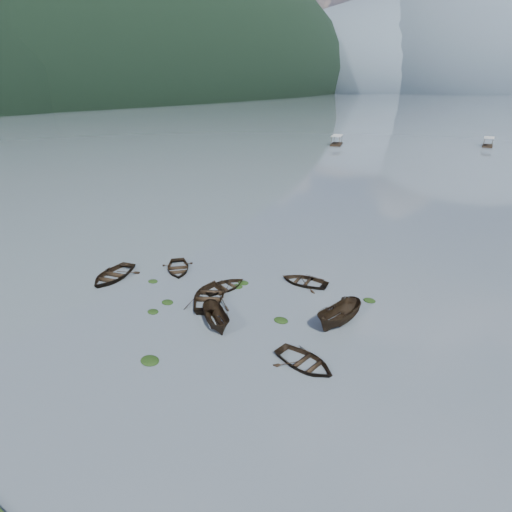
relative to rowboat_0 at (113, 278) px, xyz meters
The scene contains 22 objects.
ground_plane 11.50m from the rowboat_0, 25.89° to the right, with size 2400.00×2400.00×0.00m, color #525D67.
left_ridge_far 529.71m from the rowboat_0, 152.45° to the left, with size 560.00×1400.00×380.00m, color black.
haze_mtn_a 929.15m from the rowboat_0, 105.59° to the left, with size 520.00×520.00×280.00m, color #475666.
haze_mtn_b 896.36m from the rowboat_0, 93.18° to the left, with size 520.00×520.00×340.00m, color #475666.
rowboat_0 is the anchor object (origin of this frame).
rowboat_1 10.11m from the rowboat_0, 22.12° to the left, with size 2.72×3.81×0.79m, color black.
rowboat_2 12.23m from the rowboat_0, ahead, with size 1.46×3.89×1.50m, color black.
rowboat_3 9.63m from the rowboat_0, ahead, with size 3.54×4.95×1.03m, color black.
rowboat_4 19.33m from the rowboat_0, ahead, with size 2.83×3.97×0.82m, color black.
rowboat_5 19.70m from the rowboat_0, 11.39° to the left, with size 1.68×4.47×1.73m, color black.
rowboat_6 5.60m from the rowboat_0, 49.07° to the left, with size 2.95×4.13×0.85m, color black.
rowboat_7 16.61m from the rowboat_0, 29.55° to the left, with size 2.87×4.02×0.83m, color black.
weed_clump_0 7.07m from the rowboat_0, ahead, with size 0.96×0.78×0.21m, color black.
weed_clump_1 7.43m from the rowboat_0, 16.49° to the right, with size 0.90×0.72×0.20m, color black.
weed_clump_2 12.86m from the rowboat_0, 29.18° to the right, with size 1.24×0.99×0.27m, color black.
weed_clump_3 11.04m from the rowboat_0, 24.30° to the left, with size 0.96×0.81×0.21m, color black.
weed_clump_4 15.82m from the rowboat_0, ahead, with size 1.07×0.84×0.22m, color black.
weed_clump_5 3.72m from the rowboat_0, 22.07° to the left, with size 0.89×0.72×0.19m, color black.
weed_clump_6 11.44m from the rowboat_0, 28.02° to the left, with size 0.95×0.79×0.20m, color black.
weed_clump_7 21.70m from the rowboat_0, 22.42° to the left, with size 0.96×0.77×0.21m, color black.
pontoon_left 88.77m from the rowboat_0, 100.08° to the left, with size 2.66×6.39×2.45m, color black, non-canonical shape.
pontoon_centre 108.62m from the rowboat_0, 79.59° to the left, with size 2.46×5.90×2.26m, color black, non-canonical shape.
Camera 1 is at (17.08, -14.28, 15.60)m, focal length 28.00 mm.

